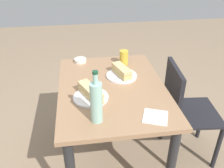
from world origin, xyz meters
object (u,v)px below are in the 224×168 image
(dining_table, at_px, (112,101))
(plate_far, at_px, (122,76))
(olive_bowl, at_px, (80,60))
(baguette_sandwich_far, at_px, (122,71))
(plate_near, at_px, (91,97))
(knife_near, at_px, (97,93))
(chair_far, at_px, (183,108))
(baguette_sandwich_near, at_px, (91,92))
(water_bottle, at_px, (96,102))
(beer_glass, at_px, (124,58))
(knife_far, at_px, (127,73))

(dining_table, xyz_separation_m, plate_far, (-0.13, 0.09, 0.14))
(dining_table, relative_size, plate_far, 4.40)
(plate_far, height_order, olive_bowl, olive_bowl)
(dining_table, xyz_separation_m, baguette_sandwich_far, (-0.13, 0.09, 0.18))
(plate_near, xyz_separation_m, knife_near, (-0.03, 0.04, 0.01))
(plate_near, bearing_deg, chair_far, 100.62)
(dining_table, distance_m, baguette_sandwich_near, 0.27)
(dining_table, xyz_separation_m, baguette_sandwich_near, (0.13, -0.16, 0.18))
(plate_near, bearing_deg, water_bottle, 4.64)
(dining_table, xyz_separation_m, water_bottle, (0.36, -0.14, 0.26))
(baguette_sandwich_near, xyz_separation_m, olive_bowl, (-0.57, -0.05, -0.03))
(water_bottle, bearing_deg, chair_far, 117.47)
(baguette_sandwich_far, bearing_deg, plate_far, 0.00)
(plate_near, xyz_separation_m, baguette_sandwich_near, (0.00, 0.00, 0.04))
(plate_near, bearing_deg, baguette_sandwich_near, 0.00)
(olive_bowl, bearing_deg, plate_far, 44.41)
(beer_glass, bearing_deg, dining_table, -23.51)
(knife_far, bearing_deg, baguette_sandwich_near, -45.95)
(dining_table, relative_size, beer_glass, 8.45)
(chair_far, xyz_separation_m, baguette_sandwich_far, (-0.12, -0.48, 0.30))
(chair_far, distance_m, baguette_sandwich_near, 0.80)
(plate_near, height_order, beer_glass, beer_glass)
(knife_near, relative_size, knife_far, 0.94)
(baguette_sandwich_near, xyz_separation_m, plate_far, (-0.26, 0.25, -0.04))
(plate_far, xyz_separation_m, baguette_sandwich_far, (0.00, 0.00, 0.04))
(plate_far, bearing_deg, knife_far, 119.94)
(plate_near, distance_m, water_bottle, 0.26)
(dining_table, distance_m, plate_far, 0.21)
(chair_far, height_order, knife_far, chair_far)
(water_bottle, relative_size, olive_bowl, 3.14)
(plate_near, relative_size, plate_far, 1.00)
(water_bottle, distance_m, olive_bowl, 0.81)
(chair_far, relative_size, knife_far, 5.26)
(plate_far, distance_m, olive_bowl, 0.43)
(beer_glass, bearing_deg, knife_far, -3.60)
(chair_far, height_order, baguette_sandwich_far, chair_far)
(knife_far, xyz_separation_m, beer_glass, (-0.18, 0.01, 0.04))
(baguette_sandwich_far, xyz_separation_m, olive_bowl, (-0.31, -0.30, -0.03))
(plate_far, height_order, knife_far, knife_far)
(baguette_sandwich_near, relative_size, baguette_sandwich_far, 1.13)
(dining_table, height_order, baguette_sandwich_far, baguette_sandwich_far)
(beer_glass, height_order, olive_bowl, beer_glass)
(dining_table, height_order, water_bottle, water_bottle)
(baguette_sandwich_far, bearing_deg, knife_near, -42.52)
(knife_far, bearing_deg, plate_far, -60.06)
(knife_far, bearing_deg, dining_table, -40.94)
(knife_near, relative_size, beer_glass, 1.24)
(knife_near, xyz_separation_m, olive_bowl, (-0.54, -0.09, -0.00))
(baguette_sandwich_near, bearing_deg, water_bottle, 4.64)
(knife_near, height_order, water_bottle, water_bottle)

